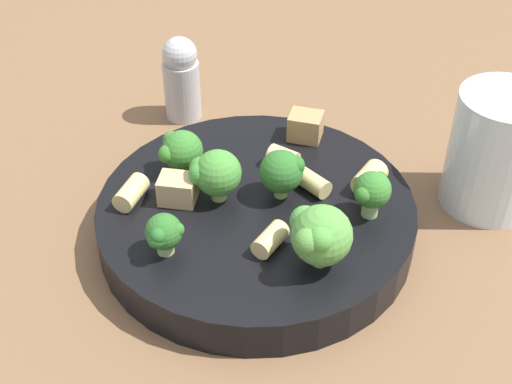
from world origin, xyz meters
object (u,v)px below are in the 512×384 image
broccoli_floret_2 (163,233)px  pepper_shaker (181,78)px  chicken_chunk_1 (310,127)px  drinking_glass (494,158)px  broccoli_floret_3 (215,173)px  rigatoni_4 (313,183)px  broccoli_floret_5 (319,235)px  broccoli_floret_0 (372,191)px  rigatoni_1 (287,159)px  broccoli_floret_4 (181,150)px  pasta_bowl (256,216)px  rigatoni_3 (131,193)px  chicken_chunk_0 (178,189)px  rigatoni_2 (270,239)px  broccoli_floret_1 (283,171)px  rigatoni_0 (369,178)px

broccoli_floret_2 → pepper_shaker: (0.18, 0.09, -0.01)m
chicken_chunk_1 → drinking_glass: 0.14m
broccoli_floret_3 → rigatoni_4: bearing=-57.3°
broccoli_floret_5 → rigatoni_4: broccoli_floret_5 is taller
broccoli_floret_0 → rigatoni_1: bearing=71.5°
broccoli_floret_4 → pasta_bowl: bearing=-98.3°
broccoli_floret_2 → rigatoni_4: bearing=-31.3°
broccoli_floret_2 → rigatoni_3: 0.06m
rigatoni_1 → pepper_shaker: bearing=62.6°
broccoli_floret_3 → rigatoni_3: 0.06m
broccoli_floret_3 → broccoli_floret_5: (-0.03, -0.09, 0.00)m
chicken_chunk_0 → pepper_shaker: (0.13, 0.08, -0.00)m
rigatoni_2 → rigatoni_3: size_ratio=0.94×
chicken_chunk_1 → drinking_glass: bearing=-81.7°
broccoli_floret_0 → chicken_chunk_0: broccoli_floret_0 is taller
broccoli_floret_1 → broccoli_floret_2: broccoli_floret_1 is taller
rigatoni_2 → rigatoni_3: rigatoni_3 is taller
rigatoni_1 → broccoli_floret_3: bearing=149.4°
rigatoni_0 → rigatoni_3: size_ratio=0.91×
rigatoni_0 → rigatoni_1: bearing=93.2°
broccoli_floret_5 → rigatoni_3: broccoli_floret_5 is taller
broccoli_floret_0 → broccoli_floret_3: (-0.03, 0.10, 0.00)m
pasta_bowl → rigatoni_3: bearing=114.0°
broccoli_floret_1 → pepper_shaker: 0.17m
broccoli_floret_2 → broccoli_floret_4: (0.08, 0.03, 0.00)m
broccoli_floret_2 → broccoli_floret_3: 0.06m
pasta_bowl → broccoli_floret_2: 0.08m
rigatoni_2 → rigatoni_4: (0.07, -0.00, -0.00)m
pasta_bowl → rigatoni_2: 0.05m
broccoli_floret_4 → broccoli_floret_5: (-0.05, -0.13, 0.01)m
broccoli_floret_4 → pepper_shaker: bearing=30.3°
broccoli_floret_5 → pepper_shaker: (0.15, 0.19, -0.02)m
drinking_glass → pepper_shaker: (0.00, 0.27, -0.00)m
pasta_bowl → rigatoni_1: rigatoni_1 is taller
broccoli_floret_5 → rigatoni_4: 0.08m
broccoli_floret_2 → pasta_bowl: bearing=-23.9°
broccoli_floret_1 → rigatoni_3: size_ratio=1.32×
broccoli_floret_5 → rigatoni_4: size_ratio=1.68×
rigatoni_0 → chicken_chunk_0: 0.14m
pasta_bowl → rigatoni_4: (0.03, -0.03, 0.02)m
rigatoni_4 → rigatoni_0: bearing=-61.3°
broccoli_floret_2 → broccoli_floret_1: bearing=-27.2°
broccoli_floret_3 → drinking_glass: (0.12, -0.17, -0.01)m
broccoli_floret_2 → chicken_chunk_1: 0.16m
broccoli_floret_3 → rigatoni_1: 0.06m
broccoli_floret_5 → rigatoni_2: broccoli_floret_5 is taller
broccoli_floret_0 → rigatoni_1: 0.08m
broccoli_floret_4 → broccoli_floret_1: bearing=-85.4°
broccoli_floret_5 → rigatoni_3: bearing=89.2°
pasta_bowl → rigatoni_0: size_ratio=8.85×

